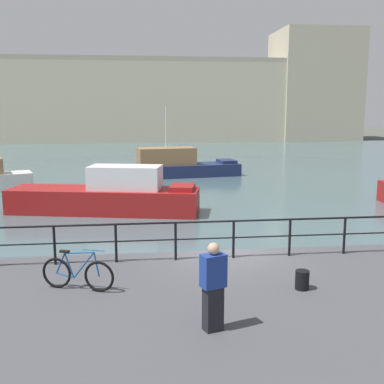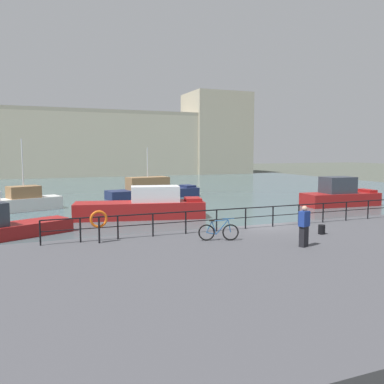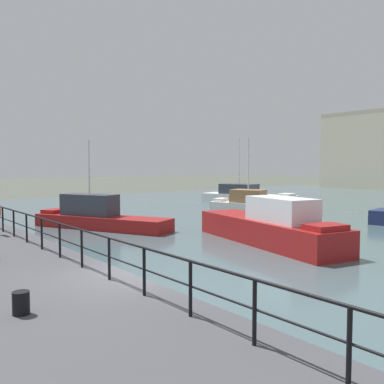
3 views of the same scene
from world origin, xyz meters
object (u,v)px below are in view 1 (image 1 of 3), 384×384
Objects in this scene: moored_green_narrowboat at (109,196)px; parked_bicycle at (78,274)px; harbor_building at (190,99)px; standing_person at (213,286)px; moored_blue_motorboat at (173,166)px; mooring_bollard at (302,280)px.

parked_bicycle is at bearing -77.55° from moored_green_narrowboat.
standing_person is (-7.45, -68.44, -4.85)m from harbor_building.
standing_person is at bearing -96.21° from harbor_building.
harbor_building reaches higher than parked_bicycle.
harbor_building is 54.74m from moored_green_narrowboat.
moored_green_narrowboat is at bearing 109.92° from parked_bicycle.
moored_blue_motorboat is at bearing -98.36° from harbor_building.
moored_green_narrowboat is at bearing -117.33° from moored_blue_motorboat.
mooring_bollard is at bearing -74.14° from standing_person.
harbor_building is 6.95× the size of moored_green_narrowboat.
harbor_building reaches higher than standing_person.
harbor_building is at bearing 73.06° from moored_blue_motorboat.
parked_bicycle is 3.61m from standing_person.
standing_person is (-1.38, -27.14, 1.05)m from moored_blue_motorboat.
standing_person is at bearing -67.17° from moored_green_narrowboat.
standing_person is (-2.36, -1.74, 0.64)m from mooring_bollard.
moored_blue_motorboat is at bearing 83.68° from moored_green_narrowboat.
harbor_building reaches higher than moored_green_narrowboat.
standing_person reaches higher than parked_bicycle.
moored_green_narrowboat is at bearing -10.18° from standing_person.
moored_blue_motorboat reaches higher than standing_person.
harbor_building is 152.28× the size of mooring_bollard.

